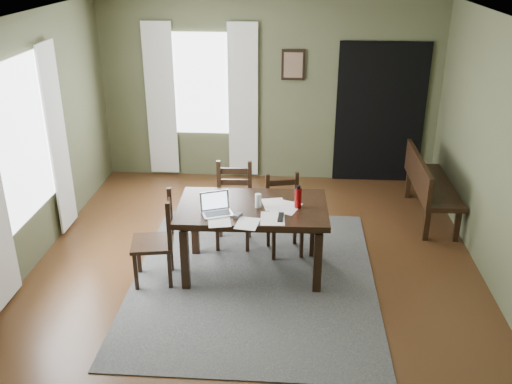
# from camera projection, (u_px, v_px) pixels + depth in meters

# --- Properties ---
(ground) EXTENTS (5.00, 6.00, 0.01)m
(ground) POSITION_uv_depth(u_px,v_px,m) (254.00, 279.00, 6.22)
(ground) COLOR #492C16
(room_shell) EXTENTS (5.02, 6.02, 2.71)m
(room_shell) POSITION_uv_depth(u_px,v_px,m) (254.00, 119.00, 5.50)
(room_shell) COLOR #505537
(room_shell) RESTS_ON ground
(rug) EXTENTS (2.60, 3.20, 0.01)m
(rug) POSITION_uv_depth(u_px,v_px,m) (254.00, 278.00, 6.22)
(rug) COLOR #434343
(rug) RESTS_ON ground
(dining_table) EXTENTS (1.61, 0.99, 0.79)m
(dining_table) POSITION_uv_depth(u_px,v_px,m) (253.00, 214.00, 6.08)
(dining_table) COLOR black
(dining_table) RESTS_ON rug
(chair_end) EXTENTS (0.50, 0.50, 0.99)m
(chair_end) POSITION_uv_depth(u_px,v_px,m) (157.00, 240.00, 6.00)
(chair_end) COLOR black
(chair_end) RESTS_ON rug
(chair_back_left) EXTENTS (0.45, 0.45, 0.99)m
(chair_back_left) POSITION_uv_depth(u_px,v_px,m) (234.00, 206.00, 6.78)
(chair_back_left) COLOR black
(chair_back_left) RESTS_ON rug
(chair_back_right) EXTENTS (0.49, 0.49, 0.92)m
(chair_back_right) POSITION_uv_depth(u_px,v_px,m) (284.00, 216.00, 6.61)
(chair_back_right) COLOR black
(chair_back_right) RESTS_ON rug
(bench) EXTENTS (0.48, 1.50, 0.85)m
(bench) POSITION_uv_depth(u_px,v_px,m) (428.00, 182.00, 7.41)
(bench) COLOR black
(bench) RESTS_ON ground
(laptop) EXTENTS (0.37, 0.33, 0.21)m
(laptop) POSITION_uv_depth(u_px,v_px,m) (216.00, 208.00, 5.87)
(laptop) COLOR #B7B7BC
(laptop) RESTS_ON dining_table
(computer_mouse) EXTENTS (0.09, 0.11, 0.03)m
(computer_mouse) POSITION_uv_depth(u_px,v_px,m) (238.00, 215.00, 5.79)
(computer_mouse) COLOR #3F3F42
(computer_mouse) RESTS_ON dining_table
(tv_remote) EXTENTS (0.06, 0.20, 0.02)m
(tv_remote) POSITION_uv_depth(u_px,v_px,m) (281.00, 217.00, 5.76)
(tv_remote) COLOR black
(tv_remote) RESTS_ON dining_table
(drinking_glass) EXTENTS (0.07, 0.07, 0.15)m
(drinking_glass) POSITION_uv_depth(u_px,v_px,m) (258.00, 201.00, 5.98)
(drinking_glass) COLOR silver
(drinking_glass) RESTS_ON dining_table
(water_bottle) EXTENTS (0.10, 0.10, 0.25)m
(water_bottle) POSITION_uv_depth(u_px,v_px,m) (298.00, 198.00, 5.95)
(water_bottle) COLOR #970B0D
(water_bottle) RESTS_ON dining_table
(paper_a) EXTENTS (0.27, 0.33, 0.00)m
(paper_a) POSITION_uv_depth(u_px,v_px,m) (219.00, 221.00, 5.71)
(paper_a) COLOR white
(paper_a) RESTS_ON dining_table
(paper_b) EXTENTS (0.26, 0.33, 0.00)m
(paper_b) POSITION_uv_depth(u_px,v_px,m) (273.00, 218.00, 5.76)
(paper_b) COLOR white
(paper_b) RESTS_ON dining_table
(paper_c) EXTENTS (0.30, 0.35, 0.00)m
(paper_c) POSITION_uv_depth(u_px,v_px,m) (274.00, 204.00, 6.07)
(paper_c) COLOR white
(paper_c) RESTS_ON dining_table
(paper_d) EXTENTS (0.35, 0.39, 0.00)m
(paper_d) POSITION_uv_depth(u_px,v_px,m) (286.00, 207.00, 6.00)
(paper_d) COLOR white
(paper_d) RESTS_ON dining_table
(paper_e) EXTENTS (0.25, 0.31, 0.00)m
(paper_e) POSITION_uv_depth(u_px,v_px,m) (247.00, 223.00, 5.65)
(paper_e) COLOR white
(paper_e) RESTS_ON dining_table
(window_left) EXTENTS (0.01, 1.30, 1.70)m
(window_left) POSITION_uv_depth(u_px,v_px,m) (21.00, 141.00, 5.98)
(window_left) COLOR white
(window_left) RESTS_ON ground
(window_back) EXTENTS (1.00, 0.01, 1.50)m
(window_back) POSITION_uv_depth(u_px,v_px,m) (201.00, 84.00, 8.42)
(window_back) COLOR white
(window_back) RESTS_ON ground
(curtain_left_far) EXTENTS (0.03, 0.48, 2.30)m
(curtain_left_far) POSITION_uv_depth(u_px,v_px,m) (58.00, 139.00, 6.83)
(curtain_left_far) COLOR silver
(curtain_left_far) RESTS_ON ground
(curtain_back_left) EXTENTS (0.44, 0.03, 2.30)m
(curtain_back_left) POSITION_uv_depth(u_px,v_px,m) (161.00, 100.00, 8.53)
(curtain_back_left) COLOR silver
(curtain_back_left) RESTS_ON ground
(curtain_back_right) EXTENTS (0.44, 0.03, 2.30)m
(curtain_back_right) POSITION_uv_depth(u_px,v_px,m) (243.00, 102.00, 8.45)
(curtain_back_right) COLOR silver
(curtain_back_right) RESTS_ON ground
(framed_picture) EXTENTS (0.34, 0.03, 0.44)m
(framed_picture) POSITION_uv_depth(u_px,v_px,m) (293.00, 65.00, 8.21)
(framed_picture) COLOR black
(framed_picture) RESTS_ON ground
(doorway_back) EXTENTS (1.30, 0.03, 2.10)m
(doorway_back) POSITION_uv_depth(u_px,v_px,m) (380.00, 114.00, 8.41)
(doorway_back) COLOR black
(doorway_back) RESTS_ON ground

